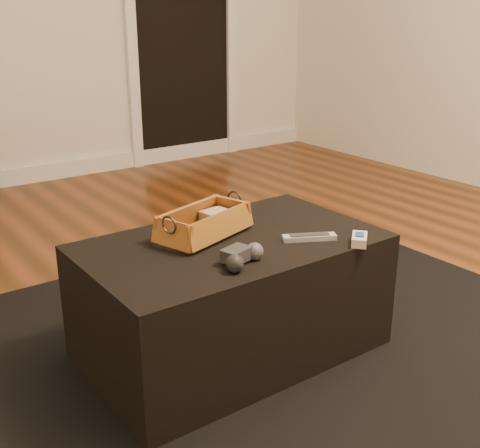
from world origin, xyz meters
TOP-DOWN VIEW (x-y plane):
  - floor at (0.00, 0.00)m, footprint 5.00×5.50m
  - baseboard at (0.00, 2.73)m, footprint 5.00×0.04m
  - doorway_opening at (1.30, 2.73)m, footprint 0.82×0.02m
  - door_jamb_left at (0.85, 2.72)m, footprint 0.08×0.05m
  - door_jamb_right at (1.75, 2.72)m, footprint 0.08×0.05m
  - area_rug at (-0.13, 0.00)m, footprint 2.60×2.00m
  - ottoman at (-0.13, 0.05)m, footprint 1.00×0.60m
  - tv_remote at (-0.19, 0.12)m, footprint 0.18×0.11m
  - cloth_bundle at (-0.10, 0.19)m, footprint 0.10×0.08m
  - wicker_basket at (-0.18, 0.14)m, footprint 0.38×0.27m
  - game_controller at (-0.22, -0.13)m, footprint 0.18×0.13m
  - silver_remote at (0.09, -0.10)m, footprint 0.18×0.12m
  - cream_gadget at (0.20, -0.22)m, footprint 0.10×0.10m

SIDE VIEW (x-z plane):
  - floor at x=0.00m, z-range -0.01..0.00m
  - area_rug at x=-0.13m, z-range 0.00..0.01m
  - baseboard at x=0.00m, z-range 0.00..0.12m
  - ottoman at x=-0.13m, z-range 0.01..0.43m
  - silver_remote at x=0.09m, z-range 0.43..0.45m
  - cream_gadget at x=0.20m, z-range 0.43..0.47m
  - tv_remote at x=-0.19m, z-range 0.44..0.46m
  - game_controller at x=-0.22m, z-range 0.43..0.49m
  - cloth_bundle at x=-0.10m, z-range 0.44..0.50m
  - wicker_basket at x=-0.18m, z-range 0.41..0.53m
  - doorway_opening at x=1.30m, z-range 0.02..2.02m
  - door_jamb_left at x=0.85m, z-range 0.00..2.04m
  - door_jamb_right at x=1.75m, z-range 0.00..2.04m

